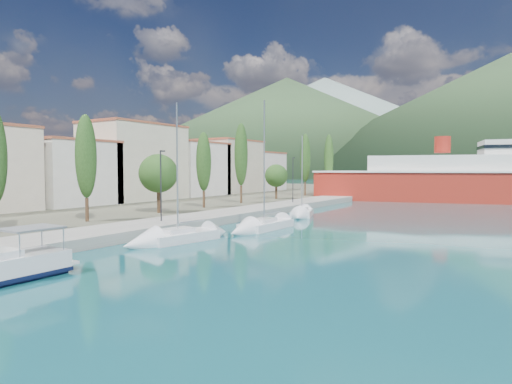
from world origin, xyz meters
The scene contains 10 objects.
ground centered at (0.00, 120.00, 0.00)m, with size 1400.00×1400.00×0.00m, color #145159.
quay centered at (-9.00, 26.00, 0.40)m, with size 5.00×88.00×0.80m, color gray.
land_strip centered at (-47.00, 36.00, 0.35)m, with size 70.00×148.00×0.70m, color #565644.
town_buildings centered at (-32.00, 36.91, 5.57)m, with size 9.20×69.20×11.30m.
tree_row centered at (-14.84, 31.59, 5.90)m, with size 4.02×64.07×11.36m.
lamp_posts centered at (-9.00, 14.88, 4.08)m, with size 0.15×44.69×6.06m.
sailboat_near centered at (-3.98, 7.87, 0.30)m, with size 3.51×7.83×10.85m.
sailboat_mid centered at (-1.76, 16.48, 0.29)m, with size 2.33×8.40×12.04m.
sailboat_far centered at (-3.14, 28.18, 0.28)m, with size 4.21×7.00×9.81m.
ferry centered at (13.70, 65.06, 3.44)m, with size 58.10×24.27×11.29m.
Camera 1 is at (17.25, -13.66, 5.21)m, focal length 30.00 mm.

